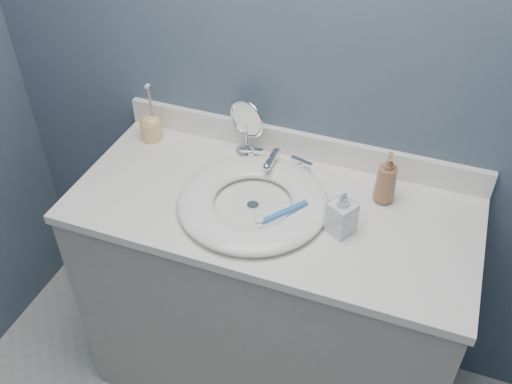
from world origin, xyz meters
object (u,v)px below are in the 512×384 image
at_px(makeup_mirror, 247,125).
at_px(soap_bottle_amber, 387,178).
at_px(toothbrush_holder, 151,127).
at_px(soap_bottle_clear, 342,211).

distance_m(makeup_mirror, soap_bottle_amber, 0.48).
bearing_deg(makeup_mirror, toothbrush_holder, -156.21).
relative_size(soap_bottle_amber, toothbrush_holder, 0.80).
distance_m(soap_bottle_clear, toothbrush_holder, 0.75).
height_order(makeup_mirror, toothbrush_holder, toothbrush_holder).
relative_size(makeup_mirror, soap_bottle_clear, 1.33).
height_order(soap_bottle_clear, toothbrush_holder, toothbrush_holder).
bearing_deg(soap_bottle_clear, soap_bottle_amber, 93.23).
xyz_separation_m(soap_bottle_amber, toothbrush_holder, (-0.81, 0.04, -0.04)).
distance_m(makeup_mirror, toothbrush_holder, 0.34).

